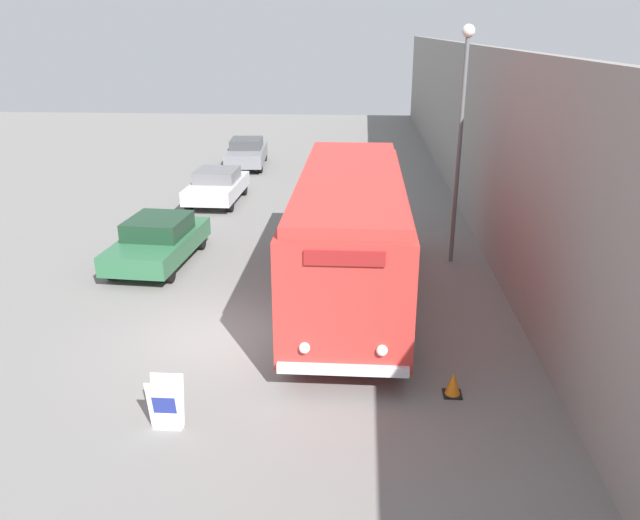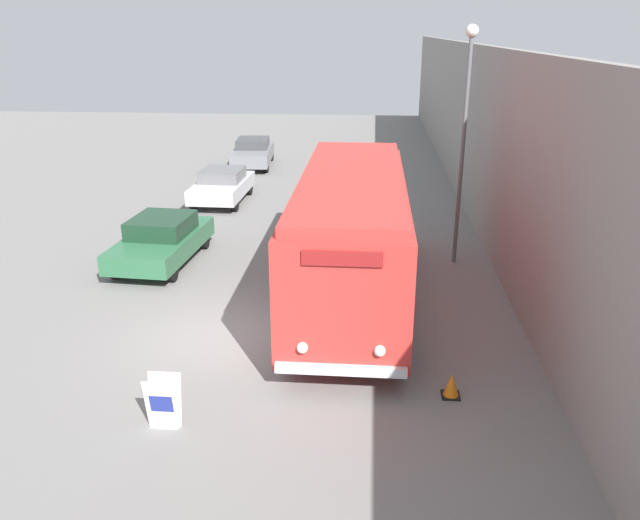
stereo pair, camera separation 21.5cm
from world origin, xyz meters
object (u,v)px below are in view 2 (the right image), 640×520
object	(u,v)px
streetlamp	(465,116)
traffic_cone	(451,385)
vintage_bus	(351,230)
sign_board	(163,403)
parked_car_near	(162,240)
parked_car_far	(253,152)
parked_car_mid	(222,185)

from	to	relation	value
streetlamp	traffic_cone	bearing A→B (deg)	-97.02
streetlamp	traffic_cone	world-z (taller)	streetlamp
vintage_bus	sign_board	world-z (taller)	vintage_bus
parked_car_near	parked_car_far	distance (m)	14.22
sign_board	traffic_cone	xyz separation A→B (m)	(5.21, 1.42, -0.25)
streetlamp	parked_car_far	xyz separation A→B (m)	(-8.72, 13.46, -3.66)
sign_board	traffic_cone	world-z (taller)	sign_board
streetlamp	parked_car_mid	bearing A→B (deg)	143.76
sign_board	parked_car_near	world-z (taller)	parked_car_near
parked_car_near	parked_car_mid	distance (m)	7.11
sign_board	parked_car_mid	xyz separation A→B (m)	(-2.52, 15.33, 0.22)
parked_car_far	vintage_bus	bearing A→B (deg)	-75.39
parked_car_near	traffic_cone	world-z (taller)	parked_car_near
sign_board	streetlamp	xyz separation A→B (m)	(6.14, 8.98, 3.90)
parked_car_near	parked_car_mid	bearing A→B (deg)	92.22
streetlamp	parked_car_far	bearing A→B (deg)	122.93
vintage_bus	traffic_cone	size ratio (longest dim) A/B	20.05
vintage_bus	parked_car_mid	bearing A→B (deg)	121.05
streetlamp	parked_car_far	size ratio (longest dim) A/B	1.51
parked_car_far	traffic_cone	world-z (taller)	parked_car_far
streetlamp	vintage_bus	bearing A→B (deg)	-136.14
parked_car_mid	parked_car_far	distance (m)	7.11
sign_board	parked_car_near	bearing A→B (deg)	108.29
sign_board	parked_car_near	xyz separation A→B (m)	(-2.72, 8.22, 0.23)
vintage_bus	streetlamp	size ratio (longest dim) A/B	1.41
parked_car_mid	vintage_bus	bearing A→B (deg)	-57.68
streetlamp	parked_car_far	distance (m)	16.45
vintage_bus	parked_car_near	size ratio (longest dim) A/B	2.20
sign_board	streetlamp	bearing A→B (deg)	55.63
vintage_bus	parked_car_near	xyz separation A→B (m)	(-5.79, 2.19, -1.15)
vintage_bus	parked_car_mid	size ratio (longest dim) A/B	2.37
parked_car_near	parked_car_far	size ratio (longest dim) A/B	0.97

